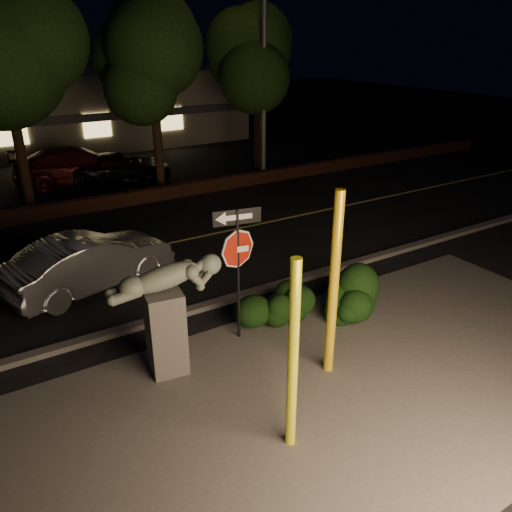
{
  "coord_description": "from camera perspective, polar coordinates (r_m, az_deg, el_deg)",
  "views": [
    {
      "loc": [
        -4.61,
        -6.28,
        5.79
      ],
      "look_at": [
        0.33,
        1.77,
        1.6
      ],
      "focal_mm": 35.0,
      "sensor_mm": 36.0,
      "label": 1
    }
  ],
  "objects": [
    {
      "name": "streetlight",
      "position": [
        21.29,
        0.27,
        25.25
      ],
      "size": [
        1.51,
        0.77,
        10.55
      ],
      "rotation": [
        0.0,
        0.0,
        -0.36
      ],
      "color": "#525258",
      "rests_on": "ground"
    },
    {
      "name": "building",
      "position": [
        31.83,
        -23.83,
        15.17
      ],
      "size": [
        22.0,
        10.2,
        4.0
      ],
      "color": "#686453",
      "rests_on": "ground"
    },
    {
      "name": "yellow_pole_right",
      "position": [
        8.84,
        8.86,
        -3.49
      ],
      "size": [
        0.18,
        0.18,
        3.52
      ],
      "primitive_type": "cylinder",
      "color": "yellow",
      "rests_on": "ground"
    },
    {
      "name": "signpost",
      "position": [
        9.64,
        -2.1,
        0.76
      ],
      "size": [
        0.94,
        0.22,
        2.81
      ],
      "rotation": [
        0.0,
        0.0,
        -0.2
      ],
      "color": "black",
      "rests_on": "ground"
    },
    {
      "name": "patio",
      "position": [
        9.09,
        7.67,
        -15.84
      ],
      "size": [
        14.0,
        6.0,
        0.02
      ],
      "primitive_type": "cube",
      "color": "#4C4944",
      "rests_on": "ground"
    },
    {
      "name": "yellow_pole_left",
      "position": [
        7.27,
        4.24,
        -11.6
      ],
      "size": [
        0.16,
        0.16,
        3.14
      ],
      "primitive_type": "cylinder",
      "color": "#FBF624",
      "rests_on": "ground"
    },
    {
      "name": "hedge_far_right",
      "position": [
        11.13,
        11.06,
        -5.13
      ],
      "size": [
        1.49,
        1.1,
        0.93
      ],
      "primitive_type": "ellipsoid",
      "rotation": [
        0.0,
        0.0,
        -0.21
      ],
      "color": "black",
      "rests_on": "ground"
    },
    {
      "name": "lane_marking",
      "position": [
        15.2,
        -11.44,
        1.11
      ],
      "size": [
        80.0,
        0.12,
        0.0
      ],
      "primitive_type": "cube",
      "color": "#C3B74E",
      "rests_on": "road"
    },
    {
      "name": "tree_far_c",
      "position": [
        20.36,
        -12.06,
        23.1
      ],
      "size": [
        4.8,
        4.8,
        7.84
      ],
      "color": "black",
      "rests_on": "ground"
    },
    {
      "name": "road",
      "position": [
        15.2,
        -11.44,
        1.07
      ],
      "size": [
        80.0,
        8.0,
        0.01
      ],
      "primitive_type": "cube",
      "color": "black",
      "rests_on": "ground"
    },
    {
      "name": "brick_wall",
      "position": [
        19.0,
        -16.17,
        6.03
      ],
      "size": [
        40.0,
        0.35,
        0.5
      ],
      "primitive_type": "cube",
      "color": "#4B2718",
      "rests_on": "ground"
    },
    {
      "name": "parked_car_dark",
      "position": [
        22.43,
        -15.29,
        9.73
      ],
      "size": [
        4.76,
        3.42,
        1.2
      ],
      "primitive_type": "imported",
      "rotation": [
        0.0,
        0.0,
        1.2
      ],
      "color": "black",
      "rests_on": "ground"
    },
    {
      "name": "sculpture",
      "position": [
        9.07,
        -10.26,
        -5.65
      ],
      "size": [
        2.08,
        0.81,
        2.22
      ],
      "rotation": [
        0.0,
        0.0,
        -0.14
      ],
      "color": "#4C4944",
      "rests_on": "ground"
    },
    {
      "name": "parked_car_darkred",
      "position": [
        22.66,
        -19.7,
        9.73
      ],
      "size": [
        5.37,
        2.5,
        1.52
      ],
      "primitive_type": "imported",
      "rotation": [
        0.0,
        0.0,
        1.5
      ],
      "color": "#461011",
      "rests_on": "ground"
    },
    {
      "name": "silver_sedan",
      "position": [
        12.94,
        -18.45,
        -0.63
      ],
      "size": [
        4.39,
        2.56,
        1.37
      ],
      "primitive_type": "imported",
      "rotation": [
        0.0,
        0.0,
        1.86
      ],
      "color": "#A2A3A7",
      "rests_on": "ground"
    },
    {
      "name": "curb",
      "position": [
        11.76,
        -4.27,
        -5.29
      ],
      "size": [
        80.0,
        0.25,
        0.12
      ],
      "primitive_type": "cube",
      "color": "#4C4944",
      "rests_on": "ground"
    },
    {
      "name": "hedge_center",
      "position": [
        10.79,
        2.73,
        -5.62
      ],
      "size": [
        1.9,
        1.06,
        0.95
      ],
      "primitive_type": "ellipsoid",
      "rotation": [
        0.0,
        0.0,
        -0.12
      ],
      "color": "black",
      "rests_on": "ground"
    },
    {
      "name": "hedge_right",
      "position": [
        11.13,
        9.51,
        -4.15
      ],
      "size": [
        1.98,
        1.22,
        1.23
      ],
      "primitive_type": "ellipsoid",
      "rotation": [
        0.0,
        0.0,
        -0.12
      ],
      "color": "black",
      "rests_on": "ground"
    },
    {
      "name": "parking_lot",
      "position": [
        24.43,
        -19.96,
        8.82
      ],
      "size": [
        40.0,
        12.0,
        0.01
      ],
      "primitive_type": "cube",
      "color": "black",
      "rests_on": "ground"
    },
    {
      "name": "tree_far_d",
      "position": [
        23.02,
        0.24,
        23.01
      ],
      "size": [
        4.4,
        4.4,
        7.42
      ],
      "color": "black",
      "rests_on": "ground"
    },
    {
      "name": "ground",
      "position": [
        17.88,
        -14.89,
        4.22
      ],
      "size": [
        90.0,
        90.0,
        0.0
      ],
      "primitive_type": "plane",
      "color": "black",
      "rests_on": "ground"
    }
  ]
}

